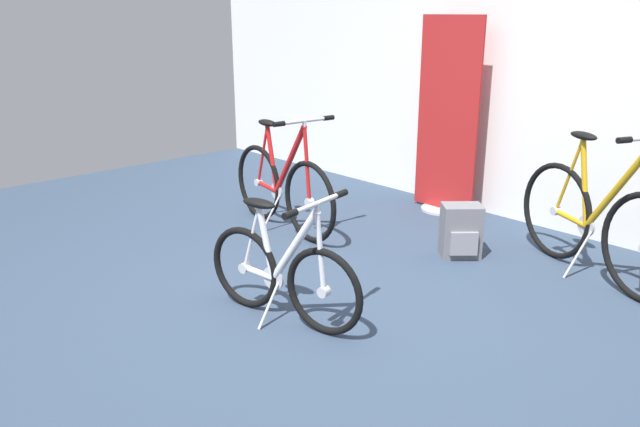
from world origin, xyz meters
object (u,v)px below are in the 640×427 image
at_px(display_bike_left, 282,186).
at_px(display_bike_right, 597,222).
at_px(folding_bike_foreground, 282,271).
at_px(backpack_on_floor, 461,231).
at_px(floor_banner_stand, 447,127).

xyz_separation_m(display_bike_left, display_bike_right, (2.10, 0.87, 0.03)).
bearing_deg(display_bike_left, folding_bike_foreground, -39.75).
distance_m(display_bike_right, backpack_on_floor, 0.88).
bearing_deg(folding_bike_foreground, display_bike_left, 140.25).
bearing_deg(floor_banner_stand, folding_bike_foreground, -74.89).
distance_m(folding_bike_foreground, display_bike_left, 1.55).
bearing_deg(display_bike_right, backpack_on_floor, -158.00).
relative_size(floor_banner_stand, display_bike_right, 1.21).
distance_m(floor_banner_stand, display_bike_right, 1.65).
xyz_separation_m(display_bike_left, backpack_on_floor, (1.30, 0.54, -0.17)).
distance_m(folding_bike_foreground, display_bike_right, 2.07).
xyz_separation_m(folding_bike_foreground, display_bike_right, (0.91, 1.86, 0.09)).
distance_m(display_bike_left, backpack_on_floor, 1.42).
bearing_deg(display_bike_left, floor_banner_stand, 67.18).
relative_size(floor_banner_stand, display_bike_left, 1.23).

